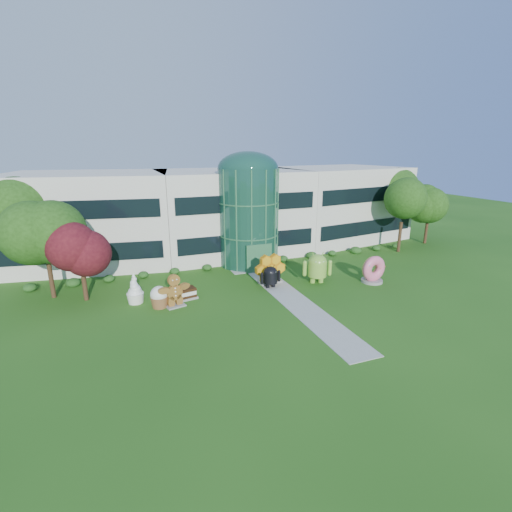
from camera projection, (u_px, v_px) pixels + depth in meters
name	position (u px, v px, depth m)	size (l,w,h in m)	color
ground	(302.00, 307.00, 28.40)	(140.00, 140.00, 0.00)	#215114
building	(231.00, 211.00, 43.22)	(46.00, 15.00, 9.30)	beige
atrium	(248.00, 218.00, 37.77)	(6.00, 6.00, 9.80)	#194738
walkway	(290.00, 297.00, 30.19)	(2.40, 20.00, 0.04)	#9E9E93
tree_red	(82.00, 264.00, 28.94)	(4.00, 4.00, 6.00)	#3F0C14
trees_backdrop	(245.00, 222.00, 38.86)	(52.00, 8.00, 8.40)	#1D3F0F
android_green	(317.00, 266.00, 33.17)	(2.75, 1.84, 3.12)	#7CB53A
android_black	(271.00, 275.00, 32.05)	(1.98, 1.33, 2.25)	black
donut	(373.00, 269.00, 33.38)	(2.41, 1.16, 2.50)	#D85276
gingerbread	(174.00, 290.00, 28.19)	(2.85, 1.09, 2.63)	brown
ice_cream_sandwich	(184.00, 294.00, 29.72)	(2.10, 1.05, 0.93)	black
honeycomb	(270.00, 270.00, 33.21)	(3.07, 1.10, 2.41)	gold
froyo	(135.00, 288.00, 28.88)	(1.41, 1.41, 2.42)	white
cupcake	(159.00, 297.00, 28.18)	(1.42, 1.42, 1.70)	white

